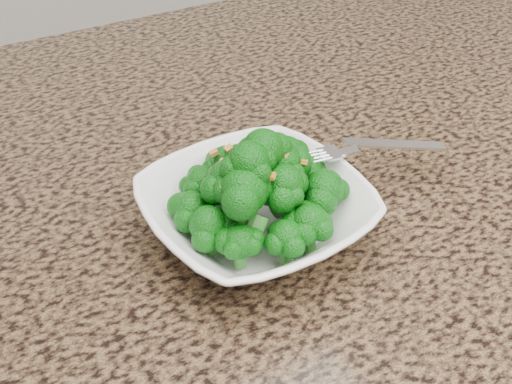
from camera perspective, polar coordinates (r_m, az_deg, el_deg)
granite_counter at (r=0.66m, az=-1.01°, el=-2.60°), size 1.64×1.04×0.03m
bowl at (r=0.61m, az=0.00°, el=-1.82°), size 0.22×0.22×0.05m
broccoli_pile at (r=0.57m, az=0.00°, el=2.95°), size 0.18×0.18×0.07m
garlic_topping at (r=0.55m, az=0.00°, el=6.31°), size 0.11×0.11×0.01m
fork at (r=0.64m, az=8.38°, el=3.68°), size 0.19×0.08×0.01m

